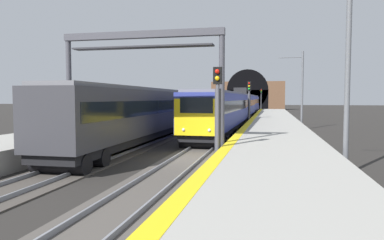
{
  "coord_description": "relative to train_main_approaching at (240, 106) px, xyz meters",
  "views": [
    {
      "loc": [
        -17.89,
        -4.19,
        3.23
      ],
      "look_at": [
        7.67,
        1.5,
        1.63
      ],
      "focal_mm": 33.28,
      "sensor_mm": 36.0,
      "label": 1
    }
  ],
  "objects": [
    {
      "name": "railway_signal_near",
      "position": [
        -34.04,
        -1.88,
        0.54
      ],
      "size": [
        0.39,
        0.38,
        4.6
      ],
      "rotation": [
        0.0,
        0.0,
        3.14
      ],
      "color": "#4C4C54",
      "rests_on": "ground_plane"
    },
    {
      "name": "track_main_line",
      "position": [
        -31.75,
        -0.0,
        -2.14
      ],
      "size": [
        160.0,
        2.66,
        0.21
      ],
      "color": "#4C4742",
      "rests_on": "ground_plane"
    },
    {
      "name": "railway_signal_mid",
      "position": [
        -11.03,
        -1.88,
        0.87
      ],
      "size": [
        0.39,
        0.38,
        5.03
      ],
      "rotation": [
        0.0,
        0.0,
        3.14
      ],
      "color": "#4C4C54",
      "rests_on": "ground_plane"
    },
    {
      "name": "platform_right",
      "position": [
        -31.75,
        -4.46,
        -1.66
      ],
      "size": [
        112.0,
        4.85,
        1.05
      ],
      "primitive_type": "cube",
      "color": "#9E9B93",
      "rests_on": "ground_plane"
    },
    {
      "name": "ground_plane",
      "position": [
        -31.75,
        -0.0,
        -2.18
      ],
      "size": [
        320.0,
        320.0,
        0.0
      ],
      "primitive_type": "plane",
      "color": "#282623"
    },
    {
      "name": "track_adjacent_line",
      "position": [
        -31.75,
        4.59,
        -2.14
      ],
      "size": [
        160.0,
        2.86,
        0.21
      ],
      "color": "#423D38",
      "rests_on": "ground_plane"
    },
    {
      "name": "train_main_approaching",
      "position": [
        0.0,
        0.0,
        0.0
      ],
      "size": [
        57.99,
        3.24,
        4.7
      ],
      "rotation": [
        0.0,
        0.0,
        3.12
      ],
      "color": "navy",
      "rests_on": "ground_plane"
    },
    {
      "name": "overhead_signal_gantry",
      "position": [
        -32.38,
        2.3,
        2.85
      ],
      "size": [
        0.7,
        8.53,
        6.63
      ],
      "color": "#3F3F47",
      "rests_on": "ground_plane"
    },
    {
      "name": "tunnel_portal",
      "position": [
        51.62,
        2.3,
        1.81
      ],
      "size": [
        2.9,
        20.36,
        11.4
      ],
      "color": "brown",
      "rests_on": "ground_plane"
    },
    {
      "name": "train_adjacent_platform",
      "position": [
        -16.95,
        4.6,
        0.08
      ],
      "size": [
        40.74,
        2.97,
        3.93
      ],
      "rotation": [
        0.0,
        0.0,
        0.01
      ],
      "color": "#333338",
      "rests_on": "ground_plane"
    },
    {
      "name": "catenary_mast_near",
      "position": [
        -11.53,
        -7.24,
        1.95
      ],
      "size": [
        0.22,
        2.5,
        8.01
      ],
      "color": "#595B60",
      "rests_on": "ground_plane"
    },
    {
      "name": "platform_left",
      "position": [
        -31.75,
        9.05,
        -1.66
      ],
      "size": [
        112.0,
        4.85,
        1.05
      ],
      "primitive_type": "cube",
      "color": "#9E9B93",
      "rests_on": "ground_plane"
    },
    {
      "name": "platform_right_edge_strip",
      "position": [
        -31.75,
        -2.28,
        -1.13
      ],
      "size": [
        112.0,
        0.5,
        0.01
      ],
      "primitive_type": "cube",
      "color": "yellow",
      "rests_on": "platform_right"
    },
    {
      "name": "railway_signal_far",
      "position": [
        36.74,
        -1.88,
        1.12
      ],
      "size": [
        0.39,
        0.38,
        5.48
      ],
      "rotation": [
        0.0,
        0.0,
        3.14
      ],
      "color": "#38383D",
      "rests_on": "ground_plane"
    },
    {
      "name": "catenary_mast_far",
      "position": [
        -33.73,
        -7.25,
        2.01
      ],
      "size": [
        0.22,
        2.06,
        8.17
      ],
      "color": "#595B60",
      "rests_on": "ground_plane"
    }
  ]
}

